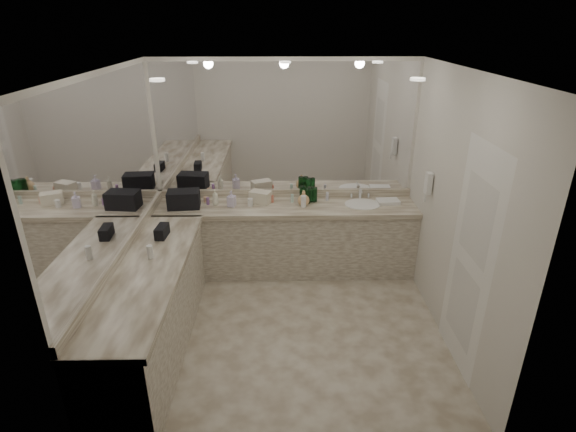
{
  "coord_description": "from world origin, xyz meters",
  "views": [
    {
      "loc": [
        -0.06,
        -3.89,
        2.98
      ],
      "look_at": [
        0.02,
        0.4,
        1.1
      ],
      "focal_mm": 28.0,
      "sensor_mm": 36.0,
      "label": 1
    }
  ],
  "objects_px": {
    "soap_bottle_b": "(231,199)",
    "soap_bottle_a": "(215,197)",
    "hand_towel": "(388,201)",
    "soap_bottle_c": "(304,198)",
    "wall_phone": "(428,183)",
    "black_toiletry_bag": "(184,199)",
    "sink": "(363,205)",
    "cream_cosmetic_case": "(260,197)"
  },
  "relations": [
    {
      "from": "wall_phone",
      "to": "black_toiletry_bag",
      "type": "xyz_separation_m",
      "value": [
        -2.78,
        0.46,
        -0.34
      ]
    },
    {
      "from": "sink",
      "to": "soap_bottle_c",
      "type": "relative_size",
      "value": 2.33
    },
    {
      "from": "cream_cosmetic_case",
      "to": "soap_bottle_a",
      "type": "xyz_separation_m",
      "value": [
        -0.55,
        -0.06,
        0.02
      ]
    },
    {
      "from": "sink",
      "to": "black_toiletry_bag",
      "type": "height_order",
      "value": "black_toiletry_bag"
    },
    {
      "from": "sink",
      "to": "soap_bottle_a",
      "type": "bearing_deg",
      "value": 179.13
    },
    {
      "from": "black_toiletry_bag",
      "to": "soap_bottle_a",
      "type": "height_order",
      "value": "black_toiletry_bag"
    },
    {
      "from": "soap_bottle_a",
      "to": "soap_bottle_b",
      "type": "bearing_deg",
      "value": -14.47
    },
    {
      "from": "sink",
      "to": "black_toiletry_bag",
      "type": "xyz_separation_m",
      "value": [
        -2.18,
        -0.04,
        0.11
      ]
    },
    {
      "from": "soap_bottle_b",
      "to": "soap_bottle_c",
      "type": "distance_m",
      "value": 0.88
    },
    {
      "from": "black_toiletry_bag",
      "to": "hand_towel",
      "type": "distance_m",
      "value": 2.5
    },
    {
      "from": "sink",
      "to": "black_toiletry_bag",
      "type": "relative_size",
      "value": 1.16
    },
    {
      "from": "hand_towel",
      "to": "soap_bottle_c",
      "type": "bearing_deg",
      "value": -177.3
    },
    {
      "from": "wall_phone",
      "to": "hand_towel",
      "type": "relative_size",
      "value": 0.9
    },
    {
      "from": "hand_towel",
      "to": "cream_cosmetic_case",
      "type": "bearing_deg",
      "value": 178.35
    },
    {
      "from": "soap_bottle_a",
      "to": "soap_bottle_b",
      "type": "distance_m",
      "value": 0.21
    },
    {
      "from": "black_toiletry_bag",
      "to": "soap_bottle_a",
      "type": "distance_m",
      "value": 0.38
    },
    {
      "from": "sink",
      "to": "hand_towel",
      "type": "distance_m",
      "value": 0.33
    },
    {
      "from": "wall_phone",
      "to": "hand_towel",
      "type": "xyz_separation_m",
      "value": [
        -0.28,
        0.55,
        -0.43
      ]
    },
    {
      "from": "sink",
      "to": "soap_bottle_a",
      "type": "relative_size",
      "value": 2.26
    },
    {
      "from": "wall_phone",
      "to": "soap_bottle_a",
      "type": "height_order",
      "value": "wall_phone"
    },
    {
      "from": "hand_towel",
      "to": "soap_bottle_c",
      "type": "xyz_separation_m",
      "value": [
        -1.05,
        -0.05,
        0.07
      ]
    },
    {
      "from": "cream_cosmetic_case",
      "to": "soap_bottle_a",
      "type": "distance_m",
      "value": 0.55
    },
    {
      "from": "soap_bottle_a",
      "to": "wall_phone",
      "type": "bearing_deg",
      "value": -12.33
    },
    {
      "from": "soap_bottle_b",
      "to": "cream_cosmetic_case",
      "type": "bearing_deg",
      "value": 18.49
    },
    {
      "from": "black_toiletry_bag",
      "to": "hand_towel",
      "type": "height_order",
      "value": "black_toiletry_bag"
    },
    {
      "from": "hand_towel",
      "to": "wall_phone",
      "type": "bearing_deg",
      "value": -62.69
    },
    {
      "from": "hand_towel",
      "to": "soap_bottle_b",
      "type": "height_order",
      "value": "soap_bottle_b"
    },
    {
      "from": "hand_towel",
      "to": "soap_bottle_c",
      "type": "distance_m",
      "value": 1.06
    },
    {
      "from": "sink",
      "to": "wall_phone",
      "type": "height_order",
      "value": "wall_phone"
    },
    {
      "from": "black_toiletry_bag",
      "to": "soap_bottle_a",
      "type": "relative_size",
      "value": 1.94
    },
    {
      "from": "cream_cosmetic_case",
      "to": "hand_towel",
      "type": "bearing_deg",
      "value": 21.41
    },
    {
      "from": "black_toiletry_bag",
      "to": "hand_towel",
      "type": "relative_size",
      "value": 1.41
    },
    {
      "from": "soap_bottle_c",
      "to": "cream_cosmetic_case",
      "type": "bearing_deg",
      "value": 169.81
    },
    {
      "from": "sink",
      "to": "soap_bottle_b",
      "type": "xyz_separation_m",
      "value": [
        -1.6,
        -0.03,
        0.1
      ]
    },
    {
      "from": "black_toiletry_bag",
      "to": "soap_bottle_a",
      "type": "xyz_separation_m",
      "value": [
        0.37,
        0.07,
        -0.01
      ]
    },
    {
      "from": "wall_phone",
      "to": "black_toiletry_bag",
      "type": "height_order",
      "value": "wall_phone"
    },
    {
      "from": "sink",
      "to": "cream_cosmetic_case",
      "type": "height_order",
      "value": "cream_cosmetic_case"
    },
    {
      "from": "black_toiletry_bag",
      "to": "cream_cosmetic_case",
      "type": "distance_m",
      "value": 0.93
    },
    {
      "from": "black_toiletry_bag",
      "to": "soap_bottle_c",
      "type": "relative_size",
      "value": 2.0
    },
    {
      "from": "sink",
      "to": "black_toiletry_bag",
      "type": "bearing_deg",
      "value": -178.84
    },
    {
      "from": "soap_bottle_b",
      "to": "soap_bottle_a",
      "type": "bearing_deg",
      "value": 165.53
    },
    {
      "from": "soap_bottle_c",
      "to": "soap_bottle_b",
      "type": "bearing_deg",
      "value": -178.64
    }
  ]
}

